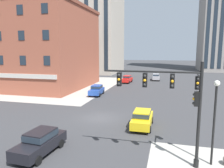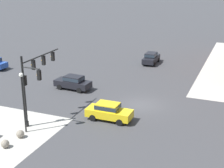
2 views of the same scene
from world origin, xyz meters
TOP-DOWN VIEW (x-y plane):
  - ground_plane at (0.00, 0.00)m, footprint 320.00×320.00m
  - traffic_signal_main at (7.67, -7.99)m, footprint 6.18×2.09m
  - bollard_sphere_curb_a at (11.07, -7.42)m, footprint 0.69×0.69m
  - bollard_sphere_curb_b at (12.97, -7.50)m, footprint 0.69×0.69m
  - street_lamp_corner_near at (10.00, -7.60)m, footprint 0.36×0.36m
  - car_main_southbound_near at (4.83, -1.78)m, footprint 1.91×4.41m
  - car_main_southbound_far at (-16.33, -3.64)m, footprint 4.44×1.97m
  - car_parked_curb at (-1.56, -9.07)m, footprint 2.10×4.50m

SIDE VIEW (x-z plane):
  - ground_plane at x=0.00m, z-range 0.00..0.00m
  - bollard_sphere_curb_a at x=11.07m, z-range 0.00..0.69m
  - bollard_sphere_curb_b at x=12.97m, z-range 0.00..0.69m
  - car_main_southbound_near at x=4.83m, z-range 0.08..1.76m
  - car_main_southbound_far at x=-16.33m, z-range 0.08..1.76m
  - car_parked_curb at x=-1.56m, z-range 0.08..1.76m
  - street_lamp_corner_near at x=10.00m, z-range 0.69..6.21m
  - traffic_signal_main at x=7.67m, z-range 1.09..7.76m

